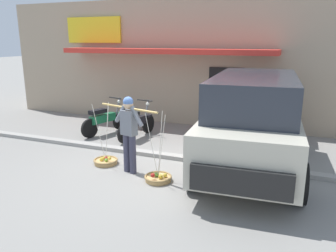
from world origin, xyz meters
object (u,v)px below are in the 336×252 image
object	(u,v)px
fruit_vendor	(129,130)
motorcycle_nearest_shop	(104,120)
motorcycle_second_in_row	(136,123)
parked_truck	(253,120)
fruit_basket_right_side	(106,161)
fruit_basket_left_side	(158,177)

from	to	relation	value
fruit_vendor	motorcycle_nearest_shop	bearing A→B (deg)	131.70
motorcycle_nearest_shop	motorcycle_second_in_row	bearing A→B (deg)	-2.61
motorcycle_nearest_shop	motorcycle_second_in_row	world-z (taller)	same
fruit_vendor	parked_truck	world-z (taller)	parked_truck
motorcycle_nearest_shop	fruit_basket_right_side	bearing A→B (deg)	-57.61
fruit_basket_right_side	motorcycle_second_in_row	world-z (taller)	fruit_basket_right_side
fruit_basket_right_side	motorcycle_nearest_shop	size ratio (longest dim) A/B	0.82
fruit_basket_right_side	motorcycle_nearest_shop	xyz separation A→B (m)	(-1.42, 2.24, 0.37)
motorcycle_nearest_shop	parked_truck	distance (m)	4.82
fruit_basket_left_side	fruit_basket_right_side	xyz separation A→B (m)	(-1.54, 0.44, -0.00)
motorcycle_second_in_row	parked_truck	xyz separation A→B (m)	(3.50, -1.15, 0.68)
fruit_basket_left_side	fruit_basket_right_side	bearing A→B (deg)	163.93
fruit_basket_left_side	motorcycle_second_in_row	distance (m)	3.23
parked_truck	fruit_basket_left_side	bearing A→B (deg)	-138.13
fruit_vendor	motorcycle_nearest_shop	world-z (taller)	fruit_vendor
fruit_basket_right_side	motorcycle_second_in_row	size ratio (longest dim) A/B	0.80
motorcycle_second_in_row	parked_truck	world-z (taller)	parked_truck
fruit_vendor	motorcycle_second_in_row	bearing A→B (deg)	113.80
fruit_vendor	fruit_basket_left_side	size ratio (longest dim) A/B	1.17
fruit_basket_right_side	parked_truck	xyz separation A→B (m)	(3.20, 1.04, 1.05)
motorcycle_nearest_shop	parked_truck	xyz separation A→B (m)	(4.62, -1.20, 0.68)
fruit_vendor	fruit_basket_right_side	bearing A→B (deg)	164.09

